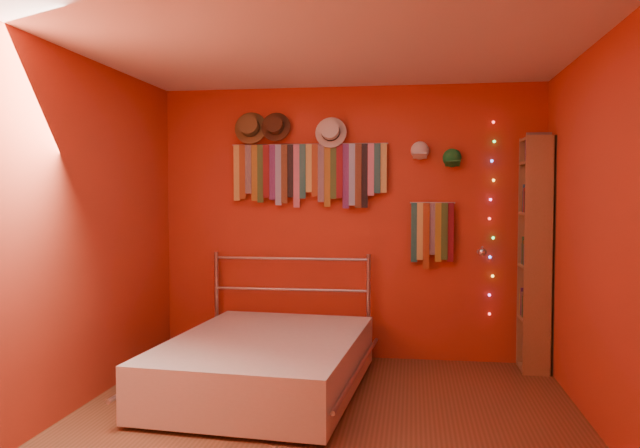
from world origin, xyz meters
The scene contains 16 objects.
ground centered at (0.00, 0.00, 0.00)m, with size 3.50×3.50×0.00m, color brown.
back_wall centered at (0.00, 1.75, 1.25)m, with size 3.50×0.02×2.50m, color #AE2C1C.
right_wall centered at (1.75, 0.00, 1.25)m, with size 0.02×3.50×2.50m, color #AE2C1C.
left_wall centered at (-1.75, 0.00, 1.25)m, with size 0.02×3.50×2.50m, color #AE2C1C.
ceiling centered at (0.00, 0.00, 2.50)m, with size 3.50×3.50×0.02m, color white.
tie_rack centered at (-0.37, 1.68, 1.73)m, with size 1.45×0.03×0.59m.
small_tie_rack centered at (0.76, 1.69, 1.19)m, with size 0.40×0.03×0.60m.
fedora_olive centered at (-0.91, 1.65, 2.14)m, with size 0.30×0.17×0.30m.
fedora_brown centered at (-0.67, 1.66, 2.14)m, with size 0.27×0.15×0.27m.
fedora_white centered at (-0.16, 1.65, 2.09)m, with size 0.29×0.16×0.28m.
cap_white centered at (0.64, 1.70, 1.91)m, with size 0.17×0.22×0.17m.
cap_green centered at (0.92, 1.70, 1.84)m, with size 0.17×0.22×0.17m.
fairy_lights centered at (1.28, 1.71, 1.30)m, with size 0.06×0.02×1.73m.
reading_lamp centered at (1.17, 1.50, 1.02)m, with size 0.07×0.32×0.09m.
bookshelf centered at (1.66, 1.53, 1.02)m, with size 0.25×0.34×2.00m.
bed centered at (-0.53, 0.63, 0.23)m, with size 1.61×2.06×0.97m.
Camera 1 is at (0.58, -3.97, 1.51)m, focal length 35.00 mm.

